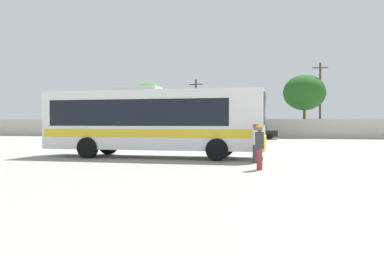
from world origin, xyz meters
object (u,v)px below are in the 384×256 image
parked_car_third_white (206,132)px  roadside_tree_left (148,102)px  passenger_waiting_on_apron (260,145)px  parked_car_rightmost_black (256,132)px  parked_car_leftmost_black (111,131)px  attendant_by_bus_door (255,141)px  roadside_tree_midleft (234,105)px  utility_pole_near (196,107)px  utility_pole_far (320,99)px  parked_car_second_black (157,132)px  roadside_tree_midright (304,93)px  coach_bus_white_yellow (152,120)px

parked_car_third_white → roadside_tree_left: size_ratio=0.62×
passenger_waiting_on_apron → parked_car_rightmost_black: size_ratio=0.37×
parked_car_leftmost_black → parked_car_rightmost_black: same height
attendant_by_bus_door → parked_car_third_white: bearing=106.9°
attendant_by_bus_door → passenger_waiting_on_apron: 2.45m
parked_car_leftmost_black → roadside_tree_midleft: (13.23, 8.94, 3.31)m
parked_car_leftmost_black → parked_car_third_white: parked_car_third_white is taller
roadside_tree_left → roadside_tree_midleft: roadside_tree_left is taller
parked_car_third_white → roadside_tree_midleft: roadside_tree_midleft is taller
utility_pole_near → utility_pole_far: size_ratio=0.81×
parked_car_second_black → utility_pole_near: utility_pole_near is taller
parked_car_leftmost_black → utility_pole_far: (23.89, 6.77, 3.87)m
utility_pole_far → roadside_tree_midright: bearing=178.0°
parked_car_rightmost_black → utility_pole_far: 10.32m
passenger_waiting_on_apron → coach_bus_white_yellow: bearing=144.6°
parked_car_rightmost_black → parked_car_third_white: bearing=-171.5°
roadside_tree_left → roadside_tree_midright: roadside_tree_midright is taller
parked_car_leftmost_black → parked_car_second_black: size_ratio=0.98×
attendant_by_bus_door → utility_pole_near: utility_pole_near is taller
roadside_tree_left → attendant_by_bus_door: bearing=-62.2°
parked_car_third_white → roadside_tree_left: roadside_tree_left is taller
parked_car_second_black → utility_pole_far: 19.79m
attendant_by_bus_door → utility_pole_near: bearing=108.1°
roadside_tree_midleft → attendant_by_bus_door: bearing=-80.4°
coach_bus_white_yellow → parked_car_rightmost_black: 23.93m
parked_car_third_white → utility_pole_far: bearing=30.8°
coach_bus_white_yellow → roadside_tree_midright: size_ratio=1.48×
parked_car_second_black → parked_car_third_white: size_ratio=0.99×
coach_bus_white_yellow → roadside_tree_midleft: bearing=90.7°
parked_car_leftmost_black → roadside_tree_midleft: bearing=34.1°
parked_car_rightmost_black → roadside_tree_midleft: size_ratio=0.72×
utility_pole_far → roadside_tree_midright: (-1.80, 0.06, 0.75)m
roadside_tree_midleft → passenger_waiting_on_apron: bearing=-80.4°
parked_car_rightmost_black → roadside_tree_midright: bearing=52.0°
coach_bus_white_yellow → utility_pole_near: bearing=99.2°
parked_car_second_black → roadside_tree_midright: bearing=24.9°
roadside_tree_midleft → utility_pole_far: bearing=-11.5°
parked_car_leftmost_black → roadside_tree_midright: 23.57m
parked_car_third_white → attendant_by_bus_door: bearing=-73.1°
utility_pole_near → coach_bus_white_yellow: bearing=-80.8°
passenger_waiting_on_apron → parked_car_third_white: passenger_waiting_on_apron is taller
parked_car_third_white → coach_bus_white_yellow: bearing=-84.9°
passenger_waiting_on_apron → parked_car_second_black: bearing=116.5°
parked_car_leftmost_black → parked_car_third_white: (11.57, -0.59, 0.01)m
parked_car_leftmost_black → utility_pole_far: 25.13m
utility_pole_near → roadside_tree_left: utility_pole_near is taller
roadside_tree_midright → passenger_waiting_on_apron: bearing=-94.5°
utility_pole_far → roadside_tree_left: (-21.78, 0.18, -0.07)m
parked_car_leftmost_black → parked_car_second_black: 5.99m
passenger_waiting_on_apron → parked_car_leftmost_black: (-19.37, 27.54, -0.17)m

